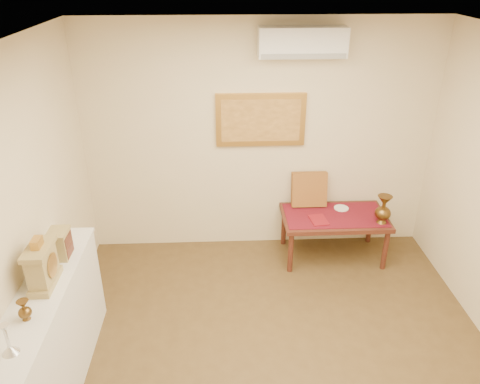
{
  "coord_description": "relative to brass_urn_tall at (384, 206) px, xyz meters",
  "views": [
    {
      "loc": [
        -0.46,
        -2.77,
        3.21
      ],
      "look_at": [
        -0.28,
        1.15,
        1.25
      ],
      "focal_mm": 35.0,
      "sensor_mm": 36.0,
      "label": 1
    }
  ],
  "objects": [
    {
      "name": "ceiling",
      "position": [
        -1.33,
        -1.69,
        1.94
      ],
      "size": [
        4.5,
        4.5,
        0.0
      ],
      "primitive_type": "plane",
      "rotation": [
        3.14,
        0.0,
        0.0
      ],
      "color": "white",
      "rests_on": "ground"
    },
    {
      "name": "wall_back",
      "position": [
        -1.33,
        0.56,
        0.59
      ],
      "size": [
        4.0,
        0.02,
        2.7
      ],
      "primitive_type": "cube",
      "color": "beige",
      "rests_on": "ground"
    },
    {
      "name": "wall_left",
      "position": [
        -3.33,
        -1.69,
        0.59
      ],
      "size": [
        0.02,
        4.5,
        2.7
      ],
      "primitive_type": "cube",
      "color": "beige",
      "rests_on": "ground"
    },
    {
      "name": "candlestick",
      "position": [
        -3.14,
        -2.21,
        0.33
      ],
      "size": [
        0.11,
        0.11,
        0.23
      ],
      "primitive_type": null,
      "color": "silver",
      "rests_on": "display_ledge"
    },
    {
      "name": "brass_urn_small",
      "position": [
        -3.15,
        -1.9,
        0.32
      ],
      "size": [
        0.09,
        0.09,
        0.21
      ],
      "primitive_type": null,
      "color": "brown",
      "rests_on": "display_ledge"
    },
    {
      "name": "table_cloth",
      "position": [
        -0.48,
        0.19,
        -0.21
      ],
      "size": [
        1.14,
        0.59,
        0.01
      ],
      "primitive_type": "cube",
      "color": "maroon",
      "rests_on": "low_table"
    },
    {
      "name": "brass_urn_tall",
      "position": [
        0.0,
        0.0,
        0.0
      ],
      "size": [
        0.18,
        0.18,
        0.4
      ],
      "primitive_type": null,
      "color": "brown",
      "rests_on": "table_cloth"
    },
    {
      "name": "plate",
      "position": [
        -0.37,
        0.34,
        -0.2
      ],
      "size": [
        0.17,
        0.17,
        0.01
      ],
      "primitive_type": "cylinder",
      "color": "white",
      "rests_on": "table_cloth"
    },
    {
      "name": "menu",
      "position": [
        -0.7,
        0.07,
        -0.2
      ],
      "size": [
        0.21,
        0.27,
        0.01
      ],
      "primitive_type": "cube",
      "rotation": [
        0.0,
        0.0,
        0.14
      ],
      "color": "maroon",
      "rests_on": "table_cloth"
    },
    {
      "name": "cushion",
      "position": [
        -0.75,
        0.45,
        0.0
      ],
      "size": [
        0.41,
        0.18,
        0.43
      ],
      "primitive_type": "cube",
      "rotation": [
        -0.21,
        0.0,
        0.0
      ],
      "color": "maroon",
      "rests_on": "table_cloth"
    },
    {
      "name": "display_ledge",
      "position": [
        -3.16,
        -1.69,
        -0.27
      ],
      "size": [
        0.37,
        2.02,
        0.98
      ],
      "color": "silver",
      "rests_on": "floor"
    },
    {
      "name": "mantel_clock",
      "position": [
        -3.14,
        -1.51,
        0.39
      ],
      "size": [
        0.17,
        0.36,
        0.41
      ],
      "color": "tan",
      "rests_on": "display_ledge"
    },
    {
      "name": "wooden_chest",
      "position": [
        -3.13,
        -1.14,
        0.34
      ],
      "size": [
        0.16,
        0.21,
        0.24
      ],
      "color": "tan",
      "rests_on": "display_ledge"
    },
    {
      "name": "low_table",
      "position": [
        -0.48,
        0.19,
        -0.28
      ],
      "size": [
        1.2,
        0.7,
        0.55
      ],
      "color": "#512318",
      "rests_on": "floor"
    },
    {
      "name": "painting",
      "position": [
        -1.33,
        0.53,
        0.84
      ],
      "size": [
        1.0,
        0.06,
        0.6
      ],
      "color": "gold",
      "rests_on": "wall_back"
    },
    {
      "name": "ac_unit",
      "position": [
        -0.93,
        0.43,
        1.69
      ],
      "size": [
        0.9,
        0.25,
        0.3
      ],
      "color": "white",
      "rests_on": "wall_back"
    }
  ]
}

